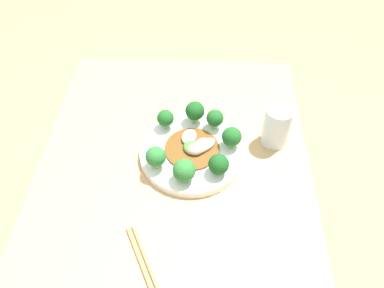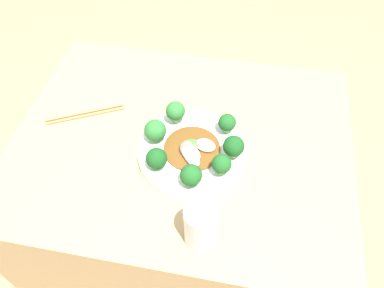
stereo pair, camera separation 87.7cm
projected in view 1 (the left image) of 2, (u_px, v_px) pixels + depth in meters
name	position (u px, v px, depth m)	size (l,w,h in m)	color
ground_plane	(181.00, 280.00, 1.50)	(8.00, 8.00, 0.00)	#9E8460
table	(178.00, 236.00, 1.21)	(0.86, 0.68, 0.75)	tan
plate	(192.00, 152.00, 0.95)	(0.26, 0.26, 0.02)	white
broccoli_east	(184.00, 171.00, 0.85)	(0.05, 0.05, 0.06)	#7AAD5B
broccoli_northwest	(215.00, 118.00, 0.96)	(0.05, 0.05, 0.06)	#89B76B
broccoli_north	(232.00, 137.00, 0.92)	(0.05, 0.05, 0.06)	#89B76B
broccoli_southeast	(156.00, 157.00, 0.87)	(0.05, 0.05, 0.06)	#89B76B
broccoli_northeast	(219.00, 164.00, 0.87)	(0.05, 0.05, 0.06)	#70A356
broccoli_southwest	(165.00, 118.00, 0.96)	(0.04, 0.04, 0.05)	#89B76B
broccoli_west	(195.00, 111.00, 0.97)	(0.05, 0.05, 0.06)	#89B76B
stirfry_center	(195.00, 146.00, 0.93)	(0.14, 0.14, 0.02)	brown
drinking_glass	(276.00, 126.00, 0.94)	(0.07, 0.07, 0.11)	silver
chopsticks	(147.00, 270.00, 0.75)	(0.19, 0.11, 0.01)	#AD7F4C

